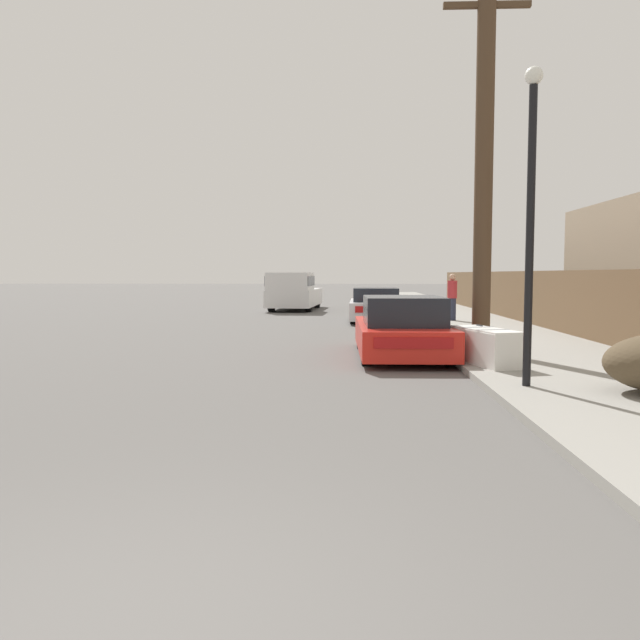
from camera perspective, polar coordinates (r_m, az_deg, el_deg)
The scene contains 9 objects.
sidewalk_curb at distance 26.72m, azimuth 11.52°, elevation 0.45°, with size 4.20×63.00×0.12m, color gray.
discarded_fridge at distance 11.98m, azimuth 14.88°, elevation -2.32°, with size 1.12×1.90×0.68m.
parked_sports_car_red at distance 13.47m, azimuth 7.48°, elevation -0.88°, with size 1.92×4.43×1.31m.
car_parked_mid at distance 23.53m, azimuth 5.08°, elevation 1.34°, with size 1.99×4.52×1.27m.
pickup_truck at distance 30.65m, azimuth -2.43°, elevation 2.62°, with size 2.47×5.91×1.85m.
utility_pole at distance 14.00m, azimuth 14.77°, elevation 14.04°, with size 1.80×0.38×8.03m.
street_lamp at distance 9.75m, azimuth 18.71°, elevation 10.09°, with size 0.26×0.26×4.64m.
wooden_fence at distance 20.65m, azimuth 19.82°, elevation 1.81°, with size 0.08×37.46×1.76m, color brown.
pedestrian at distance 22.87m, azimuth 11.99°, elevation 2.11°, with size 0.34×0.34×1.67m.
Camera 1 is at (1.10, -2.83, 1.78)m, focal length 35.00 mm.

